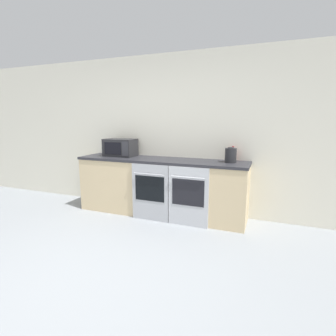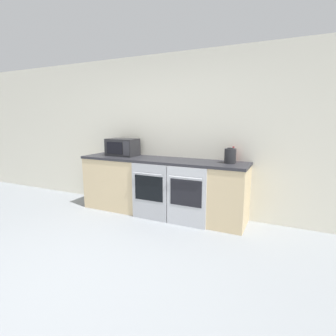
% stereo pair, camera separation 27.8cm
% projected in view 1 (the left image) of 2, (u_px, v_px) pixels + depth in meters
% --- Properties ---
extents(ground_plane, '(16.00, 16.00, 0.00)m').
position_uv_depth(ground_plane, '(75.00, 286.00, 2.48)').
color(ground_plane, gray).
extents(wall_back, '(10.00, 0.06, 2.60)m').
position_uv_depth(wall_back, '(168.00, 134.00, 4.43)').
color(wall_back, silver).
rests_on(wall_back, ground_plane).
extents(counter_back, '(2.78, 0.62, 0.92)m').
position_uv_depth(counter_back, '(160.00, 187.00, 4.28)').
color(counter_back, '#D1B789').
rests_on(counter_back, ground_plane).
extents(oven_left, '(0.60, 0.06, 0.88)m').
position_uv_depth(oven_left, '(150.00, 192.00, 4.01)').
color(oven_left, '#A8AAAF').
rests_on(oven_left, ground_plane).
extents(oven_right, '(0.60, 0.06, 0.88)m').
position_uv_depth(oven_right, '(188.00, 197.00, 3.79)').
color(oven_right, '#B7BABF').
rests_on(oven_right, ground_plane).
extents(microwave, '(0.53, 0.34, 0.30)m').
position_uv_depth(microwave, '(120.00, 148.00, 4.50)').
color(microwave, '#232326').
rests_on(microwave, counter_back).
extents(bottle_red, '(0.07, 0.07, 0.23)m').
position_uv_depth(bottle_red, '(233.00, 155.00, 4.00)').
color(bottle_red, maroon).
rests_on(bottle_red, counter_back).
extents(bottle_clear, '(0.08, 0.08, 0.20)m').
position_uv_depth(bottle_clear, '(104.00, 150.00, 4.74)').
color(bottle_clear, silver).
rests_on(bottle_clear, counter_back).
extents(kettle, '(0.17, 0.17, 0.22)m').
position_uv_depth(kettle, '(231.00, 155.00, 3.84)').
color(kettle, '#232326').
rests_on(kettle, counter_back).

